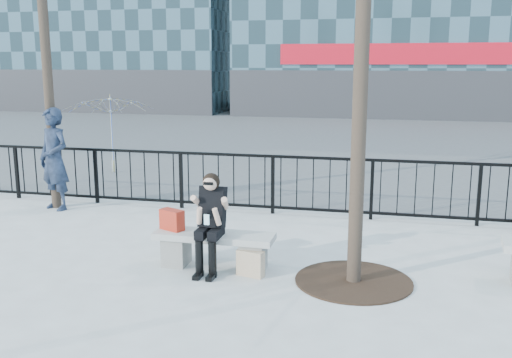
# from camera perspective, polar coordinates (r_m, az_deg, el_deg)

# --- Properties ---
(ground) EXTENTS (120.00, 120.00, 0.00)m
(ground) POSITION_cam_1_polar(r_m,az_deg,el_deg) (7.95, -4.18, -8.79)
(ground) COLOR #A0A09B
(ground) RESTS_ON ground
(street_surface) EXTENTS (60.00, 23.00, 0.01)m
(street_surface) POSITION_cam_1_polar(r_m,az_deg,el_deg) (22.39, 7.40, 4.35)
(street_surface) COLOR #474747
(street_surface) RESTS_ON ground
(railing) EXTENTS (14.00, 0.06, 1.10)m
(railing) POSITION_cam_1_polar(r_m,az_deg,el_deg) (10.59, 0.63, -0.49)
(railing) COLOR black
(railing) RESTS_ON ground
(tree_grate) EXTENTS (1.50, 1.50, 0.02)m
(tree_grate) POSITION_cam_1_polar(r_m,az_deg,el_deg) (7.53, 9.72, -10.01)
(tree_grate) COLOR black
(tree_grate) RESTS_ON ground
(bench_main) EXTENTS (1.65, 0.46, 0.49)m
(bench_main) POSITION_cam_1_polar(r_m,az_deg,el_deg) (7.85, -4.22, -6.73)
(bench_main) COLOR slate
(bench_main) RESTS_ON ground
(seated_woman) EXTENTS (0.50, 0.64, 1.34)m
(seated_woman) POSITION_cam_1_polar(r_m,az_deg,el_deg) (7.60, -4.62, -4.45)
(seated_woman) COLOR black
(seated_woman) RESTS_ON ground
(handbag) EXTENTS (0.38, 0.29, 0.28)m
(handbag) POSITION_cam_1_polar(r_m,az_deg,el_deg) (7.97, -8.40, -4.05)
(handbag) COLOR #B02615
(handbag) RESTS_ON bench_main
(shopping_bag) EXTENTS (0.39, 0.22, 0.35)m
(shopping_bag) POSITION_cam_1_polar(r_m,az_deg,el_deg) (7.57, -0.55, -8.43)
(shopping_bag) COLOR beige
(shopping_bag) RESTS_ON ground
(standing_man) EXTENTS (0.83, 0.69, 1.94)m
(standing_man) POSITION_cam_1_polar(r_m,az_deg,el_deg) (11.44, -19.53, 1.88)
(standing_man) COLOR black
(standing_man) RESTS_ON ground
(vendor_umbrella) EXTENTS (2.89, 2.91, 2.00)m
(vendor_umbrella) POSITION_cam_1_polar(r_m,az_deg,el_deg) (14.87, -14.39, 4.37)
(vendor_umbrella) COLOR gold
(vendor_umbrella) RESTS_ON ground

